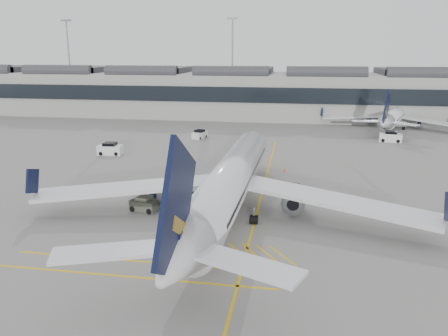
% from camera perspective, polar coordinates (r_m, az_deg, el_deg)
% --- Properties ---
extents(ground, '(220.00, 220.00, 0.00)m').
position_cam_1_polar(ground, '(45.84, -8.63, -6.17)').
color(ground, gray).
rests_on(ground, ground).
extents(terminal, '(200.00, 20.45, 12.40)m').
position_cam_1_polar(terminal, '(113.75, 2.56, 9.84)').
color(terminal, '#9E9E99').
rests_on(terminal, ground).
extents(light_masts, '(113.00, 0.60, 25.45)m').
position_cam_1_polar(light_masts, '(127.47, 2.64, 14.16)').
color(light_masts, slate).
rests_on(light_masts, ground).
extents(apron_markings, '(0.25, 60.00, 0.01)m').
position_cam_1_polar(apron_markings, '(53.27, 5.04, -2.99)').
color(apron_markings, gold).
rests_on(apron_markings, ground).
extents(airliner_main, '(40.64, 44.43, 11.81)m').
position_cam_1_polar(airliner_main, '(44.52, 0.73, -1.90)').
color(airliner_main, silver).
rests_on(airliner_main, ground).
extents(airliner_far, '(29.99, 33.27, 9.19)m').
position_cam_1_polar(airliner_far, '(103.44, 21.43, 6.38)').
color(airliner_far, silver).
rests_on(airliner_far, ground).
extents(belt_loader, '(4.14, 1.54, 1.68)m').
position_cam_1_polar(belt_loader, '(53.05, 5.62, -2.53)').
color(belt_loader, silver).
rests_on(belt_loader, ground).
extents(baggage_cart_a, '(1.83, 1.62, 1.67)m').
position_cam_1_polar(baggage_cart_a, '(50.14, -6.92, -3.14)').
color(baggage_cart_a, gray).
rests_on(baggage_cart_a, ground).
extents(baggage_cart_b, '(1.81, 1.58, 1.69)m').
position_cam_1_polar(baggage_cart_b, '(46.28, -6.66, -4.69)').
color(baggage_cart_b, gray).
rests_on(baggage_cart_b, ground).
extents(baggage_cart_c, '(1.90, 1.77, 1.60)m').
position_cam_1_polar(baggage_cart_c, '(48.69, -4.07, -3.67)').
color(baggage_cart_c, gray).
rests_on(baggage_cart_c, ground).
extents(baggage_cart_d, '(1.81, 1.64, 1.58)m').
position_cam_1_polar(baggage_cart_d, '(49.99, -8.75, -3.32)').
color(baggage_cart_d, gray).
rests_on(baggage_cart_d, ground).
extents(ramp_agent_a, '(0.79, 0.67, 1.82)m').
position_cam_1_polar(ramp_agent_a, '(51.09, -3.06, -2.68)').
color(ramp_agent_a, '#FF520D').
rests_on(ramp_agent_a, ground).
extents(ramp_agent_b, '(1.05, 0.99, 1.72)m').
position_cam_1_polar(ramp_agent_b, '(51.34, -0.86, -2.63)').
color(ramp_agent_b, '#FF4C0D').
rests_on(ramp_agent_b, ground).
extents(pushback_tug, '(3.16, 2.33, 1.60)m').
position_cam_1_polar(pushback_tug, '(47.22, -10.32, -4.68)').
color(pushback_tug, '#4D5044').
rests_on(pushback_tug, ground).
extents(safety_cone_nose, '(0.38, 0.38, 0.53)m').
position_cam_1_polar(safety_cone_nose, '(62.13, 7.93, -0.20)').
color(safety_cone_nose, '#F24C0A').
rests_on(safety_cone_nose, ground).
extents(safety_cone_engine, '(0.36, 0.36, 0.50)m').
position_cam_1_polar(safety_cone_engine, '(51.67, 9.14, -3.42)').
color(safety_cone_engine, '#F24C0A').
rests_on(safety_cone_engine, ground).
extents(service_van_left, '(3.96, 2.10, 2.00)m').
position_cam_1_polar(service_van_left, '(73.89, -14.64, 2.40)').
color(service_van_left, silver).
rests_on(service_van_left, ground).
extents(service_van_mid, '(2.63, 3.65, 1.69)m').
position_cam_1_polar(service_van_mid, '(84.94, -3.20, 4.38)').
color(service_van_mid, silver).
rests_on(service_van_mid, ground).
extents(service_van_right, '(4.18, 2.46, 2.04)m').
position_cam_1_polar(service_van_right, '(87.44, 20.91, 3.82)').
color(service_van_right, silver).
rests_on(service_van_right, ground).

